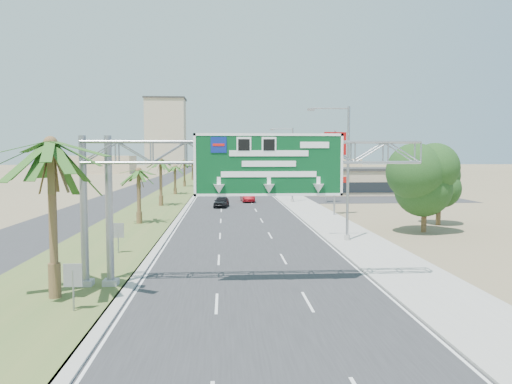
{
  "coord_description": "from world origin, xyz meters",
  "views": [
    {
      "loc": [
        -1.64,
        -14.35,
        6.51
      ],
      "look_at": [
        0.29,
        15.95,
        4.2
      ],
      "focal_mm": 35.0,
      "sensor_mm": 36.0,
      "label": 1
    }
  ],
  "objects_px": {
    "pole_sign_red_near": "(335,149)",
    "pole_sign_red_far": "(277,159)",
    "car_left_lane": "(221,202)",
    "car_far": "(223,185)",
    "car_right_lane": "(246,188)",
    "store_building": "(368,182)",
    "signal_mast": "(263,164)",
    "pole_sign_blue": "(326,161)",
    "sign_gantry": "(236,163)",
    "palm_near": "(51,144)",
    "car_mid_lane": "(247,196)"
  },
  "relations": [
    {
      "from": "pole_sign_red_near",
      "to": "pole_sign_red_far",
      "type": "relative_size",
      "value": 1.27
    },
    {
      "from": "car_left_lane",
      "to": "car_far",
      "type": "bearing_deg",
      "value": 97.35
    },
    {
      "from": "pole_sign_red_near",
      "to": "car_right_lane",
      "type": "bearing_deg",
      "value": 103.51
    },
    {
      "from": "car_left_lane",
      "to": "store_building",
      "type": "bearing_deg",
      "value": 46.53
    },
    {
      "from": "store_building",
      "to": "car_right_lane",
      "type": "xyz_separation_m",
      "value": [
        -20.0,
        4.89,
        -1.33
      ]
    },
    {
      "from": "signal_mast",
      "to": "pole_sign_blue",
      "type": "bearing_deg",
      "value": -71.89
    },
    {
      "from": "pole_sign_blue",
      "to": "pole_sign_red_near",
      "type": "bearing_deg",
      "value": -98.0
    },
    {
      "from": "car_far",
      "to": "sign_gantry",
      "type": "bearing_deg",
      "value": -81.98
    },
    {
      "from": "palm_near",
      "to": "store_building",
      "type": "height_order",
      "value": "palm_near"
    },
    {
      "from": "pole_sign_blue",
      "to": "sign_gantry",
      "type": "bearing_deg",
      "value": -107.43
    },
    {
      "from": "car_mid_lane",
      "to": "pole_sign_red_near",
      "type": "xyz_separation_m",
      "value": [
        8.5,
        -15.89,
        6.33
      ]
    },
    {
      "from": "car_left_lane",
      "to": "pole_sign_blue",
      "type": "distance_m",
      "value": 15.51
    },
    {
      "from": "store_building",
      "to": "pole_sign_red_far",
      "type": "bearing_deg",
      "value": 122.18
    },
    {
      "from": "store_building",
      "to": "car_mid_lane",
      "type": "height_order",
      "value": "store_building"
    },
    {
      "from": "store_building",
      "to": "car_right_lane",
      "type": "bearing_deg",
      "value": 166.25
    },
    {
      "from": "sign_gantry",
      "to": "car_left_lane",
      "type": "height_order",
      "value": "sign_gantry"
    },
    {
      "from": "signal_mast",
      "to": "car_right_lane",
      "type": "distance_m",
      "value": 5.36
    },
    {
      "from": "car_right_lane",
      "to": "signal_mast",
      "type": "bearing_deg",
      "value": 22.31
    },
    {
      "from": "car_left_lane",
      "to": "pole_sign_red_far",
      "type": "relative_size",
      "value": 0.56
    },
    {
      "from": "car_left_lane",
      "to": "signal_mast",
      "type": "bearing_deg",
      "value": 81.77
    },
    {
      "from": "store_building",
      "to": "car_right_lane",
      "type": "distance_m",
      "value": 20.63
    },
    {
      "from": "sign_gantry",
      "to": "car_left_lane",
      "type": "distance_m",
      "value": 37.05
    },
    {
      "from": "sign_gantry",
      "to": "pole_sign_red_far",
      "type": "bearing_deg",
      "value": 82.53
    },
    {
      "from": "sign_gantry",
      "to": "store_building",
      "type": "height_order",
      "value": "sign_gantry"
    },
    {
      "from": "car_mid_lane",
      "to": "car_far",
      "type": "bearing_deg",
      "value": 94.04
    },
    {
      "from": "store_building",
      "to": "pole_sign_blue",
      "type": "height_order",
      "value": "pole_sign_blue"
    },
    {
      "from": "signal_mast",
      "to": "pole_sign_blue",
      "type": "height_order",
      "value": "signal_mast"
    },
    {
      "from": "car_mid_lane",
      "to": "car_far",
      "type": "distance_m",
      "value": 25.21
    },
    {
      "from": "store_building",
      "to": "pole_sign_red_far",
      "type": "height_order",
      "value": "pole_sign_red_far"
    },
    {
      "from": "palm_near",
      "to": "pole_sign_red_far",
      "type": "height_order",
      "value": "palm_near"
    },
    {
      "from": "car_mid_lane",
      "to": "car_far",
      "type": "xyz_separation_m",
      "value": [
        -3.4,
        24.98,
        -0.03
      ]
    },
    {
      "from": "palm_near",
      "to": "signal_mast",
      "type": "relative_size",
      "value": 0.81
    },
    {
      "from": "sign_gantry",
      "to": "signal_mast",
      "type": "distance_m",
      "value": 62.37
    },
    {
      "from": "pole_sign_blue",
      "to": "car_right_lane",
      "type": "bearing_deg",
      "value": 116.89
    },
    {
      "from": "car_left_lane",
      "to": "car_right_lane",
      "type": "bearing_deg",
      "value": 88.2
    },
    {
      "from": "signal_mast",
      "to": "car_left_lane",
      "type": "distance_m",
      "value": 26.72
    },
    {
      "from": "sign_gantry",
      "to": "palm_near",
      "type": "height_order",
      "value": "palm_near"
    },
    {
      "from": "signal_mast",
      "to": "car_mid_lane",
      "type": "height_order",
      "value": "signal_mast"
    },
    {
      "from": "palm_near",
      "to": "sign_gantry",
      "type": "bearing_deg",
      "value": 13.32
    },
    {
      "from": "car_mid_lane",
      "to": "pole_sign_red_far",
      "type": "distance_m",
      "value": 34.36
    },
    {
      "from": "store_building",
      "to": "car_right_lane",
      "type": "relative_size",
      "value": 3.76
    },
    {
      "from": "car_right_lane",
      "to": "pole_sign_red_near",
      "type": "relative_size",
      "value": 0.53
    },
    {
      "from": "store_building",
      "to": "pole_sign_red_near",
      "type": "distance_m",
      "value": 31.26
    },
    {
      "from": "car_far",
      "to": "car_mid_lane",
      "type": "bearing_deg",
      "value": -74.93
    },
    {
      "from": "signal_mast",
      "to": "car_mid_lane",
      "type": "xyz_separation_m",
      "value": [
        -3.67,
        -18.5,
        -4.09
      ]
    },
    {
      "from": "car_mid_lane",
      "to": "pole_sign_red_far",
      "type": "height_order",
      "value": "pole_sign_red_far"
    },
    {
      "from": "car_left_lane",
      "to": "pole_sign_red_far",
      "type": "xyz_separation_m",
      "value": [
        11.0,
        40.09,
        4.88
      ]
    },
    {
      "from": "pole_sign_blue",
      "to": "palm_near",
      "type": "bearing_deg",
      "value": -116.01
    },
    {
      "from": "car_right_lane",
      "to": "pole_sign_blue",
      "type": "distance_m",
      "value": 22.5
    },
    {
      "from": "car_right_lane",
      "to": "pole_sign_blue",
      "type": "bearing_deg",
      "value": -59.59
    }
  ]
}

